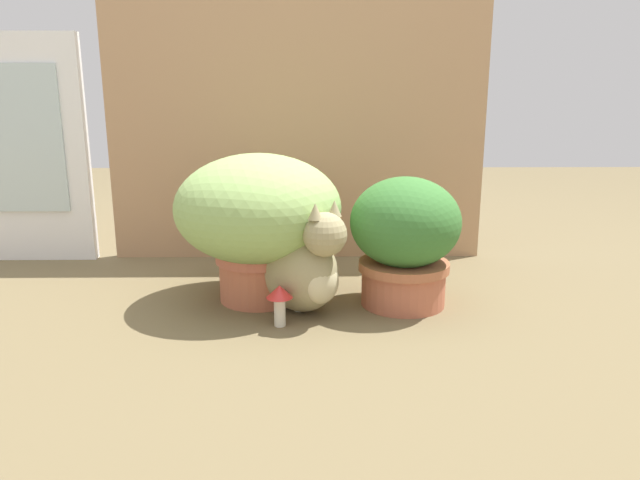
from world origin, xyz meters
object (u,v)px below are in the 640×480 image
object	(u,v)px
cat	(302,267)
mushroom_ornament_red	(280,298)
grass_planter	(258,216)
mushroom_ornament_pink	(299,283)
leafy_planter	(405,238)

from	to	relation	value
cat	mushroom_ornament_red	size ratio (longest dim) A/B	3.47
cat	mushroom_ornament_red	world-z (taller)	cat
grass_planter	mushroom_ornament_pink	world-z (taller)	grass_planter
mushroom_ornament_red	mushroom_ornament_pink	bearing A→B (deg)	66.49
grass_planter	mushroom_ornament_red	bearing A→B (deg)	-71.95
grass_planter	cat	xyz separation A→B (m)	(0.12, -0.10, -0.12)
mushroom_ornament_pink	cat	bearing A→B (deg)	-34.75
leafy_planter	mushroom_ornament_red	bearing A→B (deg)	-155.26
cat	mushroom_ornament_pink	world-z (taller)	cat
mushroom_ornament_pink	mushroom_ornament_red	xyz separation A→B (m)	(-0.05, -0.11, -0.00)
grass_planter	cat	bearing A→B (deg)	-39.25
grass_planter	mushroom_ornament_pink	size ratio (longest dim) A/B	4.27
grass_planter	leafy_planter	xyz separation A→B (m)	(0.39, -0.05, -0.05)
cat	mushroom_ornament_red	bearing A→B (deg)	-117.79
mushroom_ornament_pink	grass_planter	bearing A→B (deg)	140.47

